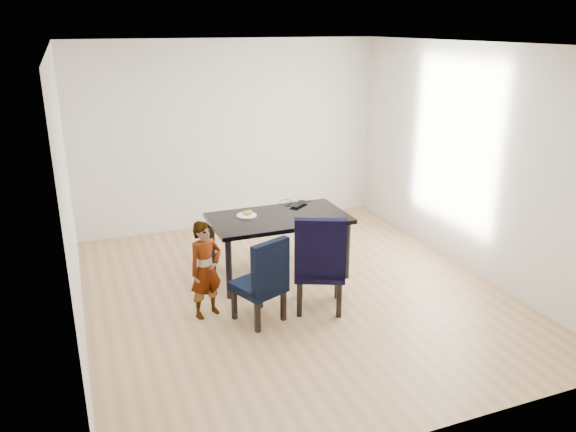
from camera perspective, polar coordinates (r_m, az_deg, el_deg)
name	(u,v)px	position (r m, az deg, el deg)	size (l,w,h in m)	color
floor	(294,292)	(6.43, 0.65, -7.77)	(4.50, 5.00, 0.01)	tan
ceiling	(295,43)	(5.74, 0.76, 17.15)	(4.50, 5.00, 0.01)	white
wall_back	(230,135)	(8.26, -5.87, 8.16)	(4.50, 0.01, 2.70)	silver
wall_front	(436,268)	(3.86, 14.79, -5.16)	(4.50, 0.01, 2.70)	silver
wall_left	(68,200)	(5.54, -21.49, 1.51)	(0.01, 5.00, 2.70)	silver
wall_right	(470,159)	(7.08, 17.97, 5.50)	(0.01, 5.00, 2.70)	silver
dining_table	(279,246)	(6.70, -0.93, -3.07)	(1.60, 0.90, 0.75)	black
chair_left	(258,279)	(5.68, -3.04, -6.41)	(0.44, 0.46, 0.91)	black
chair_right	(320,261)	(5.90, 3.22, -4.55)	(0.51, 0.54, 1.07)	black
child	(206,270)	(5.80, -8.36, -5.40)	(0.38, 0.25, 1.03)	#DA5512
plate	(247,215)	(6.59, -4.24, 0.06)	(0.24, 0.24, 0.01)	white
sandwich	(248,213)	(6.58, -4.12, 0.35)	(0.14, 0.07, 0.06)	olive
laptop	(296,204)	(6.99, 0.78, 1.27)	(0.30, 0.19, 0.02)	black
cable_tangle	(291,205)	(6.97, 0.28, 1.15)	(0.15, 0.15, 0.01)	black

